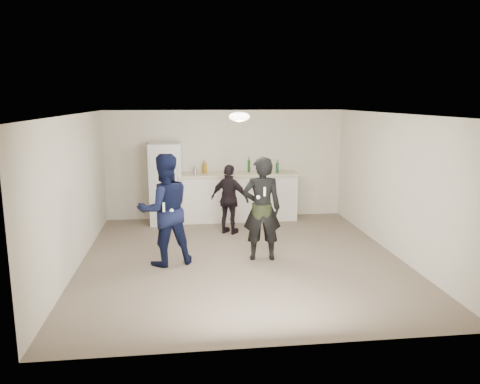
{
  "coord_description": "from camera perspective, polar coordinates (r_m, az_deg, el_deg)",
  "views": [
    {
      "loc": [
        -0.97,
        -7.75,
        2.74
      ],
      "look_at": [
        0.0,
        0.2,
        1.15
      ],
      "focal_mm": 35.0,
      "sensor_mm": 36.0,
      "label": 1
    }
  ],
  "objects": [
    {
      "name": "floor",
      "position": [
        8.28,
        0.17,
        -8.1
      ],
      "size": [
        6.0,
        6.0,
        0.0
      ],
      "primitive_type": "plane",
      "color": "#6B5B4C",
      "rests_on": "ground"
    },
    {
      "name": "remote_woman",
      "position": [
        7.7,
        3.01,
        0.06
      ],
      "size": [
        0.04,
        0.04,
        0.15
      ],
      "primitive_type": "cube",
      "color": "white",
      "rests_on": "woman"
    },
    {
      "name": "man",
      "position": [
        7.86,
        -9.17,
        -2.16
      ],
      "size": [
        1.08,
        0.95,
        1.88
      ],
      "primitive_type": "imported",
      "rotation": [
        0.0,
        0.0,
        3.44
      ],
      "color": "#101845",
      "rests_on": "floor"
    },
    {
      "name": "counter",
      "position": [
        10.73,
        -0.08,
        -0.68
      ],
      "size": [
        2.6,
        0.56,
        1.05
      ],
      "primitive_type": "cube",
      "color": "silver",
      "rests_on": "floor"
    },
    {
      "name": "nunchuk_woman",
      "position": [
        7.74,
        2.23,
        -0.64
      ],
      "size": [
        0.07,
        0.07,
        0.07
      ],
      "primitive_type": "sphere",
      "color": "white",
      "rests_on": "woman"
    },
    {
      "name": "wall_front",
      "position": [
        5.07,
        4.4,
        -5.91
      ],
      "size": [
        6.0,
        0.0,
        6.0
      ],
      "primitive_type": "plane",
      "rotation": [
        -1.57,
        0.0,
        0.0
      ],
      "color": "beige",
      "rests_on": "floor"
    },
    {
      "name": "wall_left",
      "position": [
        8.09,
        -19.54,
        -0.04
      ],
      "size": [
        0.0,
        6.0,
        6.0
      ],
      "primitive_type": "plane",
      "rotation": [
        1.57,
        0.0,
        1.57
      ],
      "color": "beige",
      "rests_on": "floor"
    },
    {
      "name": "woman",
      "position": [
        8.02,
        2.68,
        -2.04
      ],
      "size": [
        0.69,
        0.48,
        1.8
      ],
      "primitive_type": "imported",
      "rotation": [
        0.0,
        0.0,
        3.07
      ],
      "color": "black",
      "rests_on": "floor"
    },
    {
      "name": "spectator",
      "position": [
        9.6,
        -1.27,
        -0.92
      ],
      "size": [
        0.9,
        0.75,
        1.44
      ],
      "primitive_type": "imported",
      "rotation": [
        0.0,
        0.0,
        2.58
      ],
      "color": "black",
      "rests_on": "floor"
    },
    {
      "name": "ceiling_dome",
      "position": [
        8.11,
        -0.09,
        9.18
      ],
      "size": [
        0.36,
        0.36,
        0.16
      ],
      "primitive_type": "ellipsoid",
      "color": "white",
      "rests_on": "ceiling"
    },
    {
      "name": "nunchuk_man",
      "position": [
        7.61,
        -8.34,
        -2.27
      ],
      "size": [
        0.07,
        0.07,
        0.07
      ],
      "primitive_type": "sphere",
      "color": "white",
      "rests_on": "man"
    },
    {
      "name": "fridge_handle",
      "position": [
        10.08,
        -7.59,
        2.93
      ],
      "size": [
        0.02,
        0.02,
        0.6
      ],
      "primitive_type": "cylinder",
      "color": "#B8B7BC",
      "rests_on": "fridge"
    },
    {
      "name": "shaker",
      "position": [
        10.53,
        -5.48,
        2.64
      ],
      "size": [
        0.08,
        0.08,
        0.17
      ],
      "primitive_type": "cylinder",
      "color": "#B9BABE",
      "rests_on": "counter_top"
    },
    {
      "name": "camo_shorts",
      "position": [
        8.03,
        2.67,
        -2.4
      ],
      "size": [
        0.34,
        0.34,
        0.28
      ],
      "primitive_type": "cylinder",
      "color": "#273518",
      "rests_on": "woman"
    },
    {
      "name": "wall_back",
      "position": [
        10.9,
        -1.78,
        3.37
      ],
      "size": [
        6.0,
        0.0,
        6.0
      ],
      "primitive_type": "plane",
      "rotation": [
        1.57,
        0.0,
        0.0
      ],
      "color": "beige",
      "rests_on": "floor"
    },
    {
      "name": "counter_top",
      "position": [
        10.63,
        -0.08,
        2.19
      ],
      "size": [
        2.68,
        0.64,
        0.04
      ],
      "primitive_type": "cube",
      "color": "beige",
      "rests_on": "counter"
    },
    {
      "name": "fridge",
      "position": [
        10.52,
        -9.04,
        1.02
      ],
      "size": [
        0.7,
        0.7,
        1.8
      ],
      "primitive_type": "cube",
      "color": "silver",
      "rests_on": "floor"
    },
    {
      "name": "wall_right",
      "position": [
        8.72,
        18.4,
        0.82
      ],
      "size": [
        0.0,
        6.0,
        6.0
      ],
      "primitive_type": "plane",
      "rotation": [
        1.57,
        0.0,
        -1.57
      ],
      "color": "beige",
      "rests_on": "floor"
    },
    {
      "name": "remote_man",
      "position": [
        7.57,
        -9.27,
        -1.83
      ],
      "size": [
        0.04,
        0.04,
        0.15
      ],
      "primitive_type": "cube",
      "color": "white",
      "rests_on": "man"
    },
    {
      "name": "bottle_cluster",
      "position": [
        10.63,
        -0.86,
        2.95
      ],
      "size": [
        1.73,
        0.28,
        0.28
      ],
      "color": "#154923",
      "rests_on": "counter_top"
    },
    {
      "name": "ceiling",
      "position": [
        7.81,
        0.18,
        9.47
      ],
      "size": [
        6.0,
        6.0,
        0.0
      ],
      "primitive_type": "plane",
      "rotation": [
        3.14,
        0.0,
        0.0
      ],
      "color": "silver",
      "rests_on": "wall_back"
    }
  ]
}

